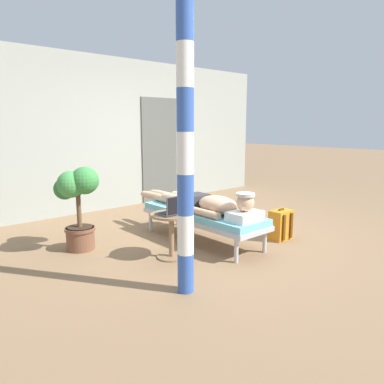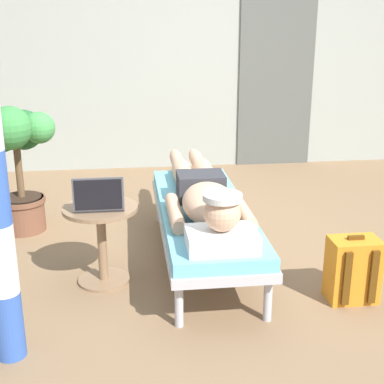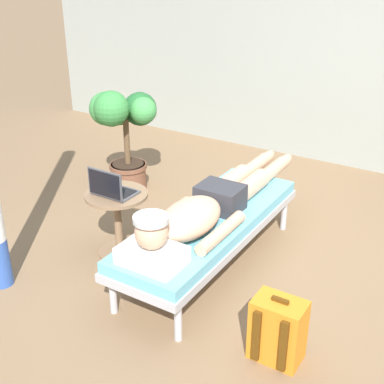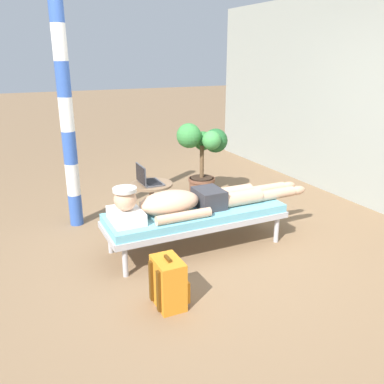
{
  "view_description": "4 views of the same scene",
  "coord_description": "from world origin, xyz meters",
  "views": [
    {
      "loc": [
        -3.44,
        -3.53,
        1.53
      ],
      "look_at": [
        -0.14,
        0.2,
        0.61
      ],
      "focal_mm": 34.46,
      "sensor_mm": 36.0,
      "label": 1
    },
    {
      "loc": [
        -0.73,
        -3.64,
        1.71
      ],
      "look_at": [
        -0.3,
        -0.17,
        0.55
      ],
      "focal_mm": 51.6,
      "sensor_mm": 36.0,
      "label": 2
    },
    {
      "loc": [
        1.46,
        -3.04,
        2.23
      ],
      "look_at": [
        -0.45,
        0.04,
        0.51
      ],
      "focal_mm": 49.09,
      "sensor_mm": 36.0,
      "label": 3
    },
    {
      "loc": [
        3.22,
        -1.77,
        1.9
      ],
      "look_at": [
        -0.4,
        -0.05,
        0.54
      ],
      "focal_mm": 38.13,
      "sensor_mm": 36.0,
      "label": 4
    }
  ],
  "objects": [
    {
      "name": "potted_plant",
      "position": [
        -1.59,
        0.65,
        0.68
      ],
      "size": [
        0.59,
        0.71,
        1.05
      ],
      "color": "brown",
      "rests_on": "ground"
    },
    {
      "name": "lounge_chair",
      "position": [
        -0.21,
        -0.09,
        0.35
      ],
      "size": [
        0.61,
        1.85,
        0.42
      ],
      "color": "#B7B7BC",
      "rests_on": "ground"
    },
    {
      "name": "laptop",
      "position": [
        -0.91,
        -0.36,
        0.58
      ],
      "size": [
        0.31,
        0.24,
        0.23
      ],
      "color": "#4C4C51",
      "rests_on": "side_table"
    },
    {
      "name": "person_reclining",
      "position": [
        -0.21,
        -0.14,
        0.52
      ],
      "size": [
        0.53,
        2.17,
        0.33
      ],
      "color": "white",
      "rests_on": "lounge_chair"
    },
    {
      "name": "ground_plane",
      "position": [
        0.0,
        0.0,
        0.0
      ],
      "size": [
        40.0,
        40.0,
        0.0
      ],
      "primitive_type": "plane",
      "color": "#846647"
    },
    {
      "name": "side_table",
      "position": [
        -0.91,
        -0.31,
        0.36
      ],
      "size": [
        0.48,
        0.48,
        0.52
      ],
      "color": "#8C6B4C",
      "rests_on": "ground"
    },
    {
      "name": "backpack",
      "position": [
        0.62,
        -0.73,
        0.2
      ],
      "size": [
        0.3,
        0.26,
        0.42
      ],
      "color": "orange",
      "rests_on": "ground"
    },
    {
      "name": "house_door_panel",
      "position": [
        0.96,
        2.42,
        1.02
      ],
      "size": [
        0.84,
        0.03,
        2.04
      ],
      "primitive_type": "cube",
      "color": "#545651",
      "rests_on": "ground"
    },
    {
      "name": "house_wall_back",
      "position": [
        -0.21,
        2.53,
        1.35
      ],
      "size": [
        7.6,
        0.2,
        2.7
      ],
      "primitive_type": "cube",
      "color": "#999E93",
      "rests_on": "ground"
    }
  ]
}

